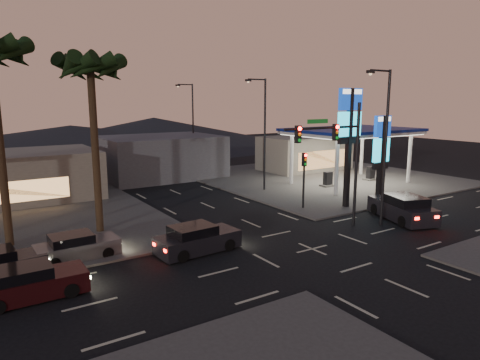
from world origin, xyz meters
TOP-DOWN VIEW (x-y plane):
  - ground at (0.00, 0.00)m, footprint 140.00×140.00m
  - corner_lot_ne at (16.00, 16.00)m, footprint 24.00×24.00m
  - gas_station at (16.00, 12.00)m, footprint 12.20×8.20m
  - convenience_store at (18.00, 21.00)m, footprint 10.00×6.00m
  - pylon_sign_tall at (8.50, 5.50)m, footprint 2.20×0.35m
  - pylon_sign_short at (11.00, 4.50)m, footprint 1.60×0.35m
  - traffic_signal_mast at (3.76, 1.99)m, footprint 6.10×0.39m
  - pedestal_signal at (5.50, 6.98)m, footprint 0.32×0.39m
  - streetlight_near at (6.79, 1.00)m, footprint 2.14×0.25m
  - streetlight_mid at (6.79, 14.00)m, footprint 2.14×0.25m
  - streetlight_far at (6.79, 28.00)m, footprint 2.14×0.25m
  - palm_a at (-9.00, 9.50)m, footprint 4.41×4.41m
  - building_far_mid at (2.00, 26.00)m, footprint 12.00×9.00m
  - hill_right at (15.00, 60.00)m, footprint 50.00×50.00m
  - hill_center at (0.00, 60.00)m, footprint 60.00×60.00m
  - car_lane_a_front at (-5.57, 3.08)m, footprint 4.78×2.23m
  - car_lane_a_mid at (-13.91, 1.90)m, footprint 4.42×1.88m
  - car_lane_b_front at (-11.28, 5.53)m, footprint 4.27×1.90m
  - suv_station at (9.24, 1.02)m, footprint 3.83×5.70m

SIDE VIEW (x-z plane):
  - ground at x=0.00m, z-range 0.00..0.00m
  - corner_lot_ne at x=16.00m, z-range 0.00..0.12m
  - car_lane_b_front at x=-11.28m, z-range -0.05..1.32m
  - car_lane_a_mid at x=-13.91m, z-range -0.05..1.38m
  - car_lane_a_front at x=-5.57m, z-range -0.05..1.47m
  - suv_station at x=9.24m, z-range -0.06..1.70m
  - convenience_store at x=18.00m, z-range 0.00..4.00m
  - hill_center at x=0.00m, z-range 0.00..4.00m
  - building_far_mid at x=2.00m, z-range 0.00..4.40m
  - hill_right at x=15.00m, z-range 0.00..5.00m
  - pedestal_signal at x=5.50m, z-range 0.77..5.07m
  - pylon_sign_short at x=11.00m, z-range 1.16..8.16m
  - gas_station at x=16.00m, z-range 2.34..7.82m
  - traffic_signal_mast at x=3.76m, z-range 1.23..9.23m
  - streetlight_near at x=6.79m, z-range 0.72..10.72m
  - streetlight_mid at x=6.79m, z-range 0.72..10.72m
  - streetlight_far at x=6.79m, z-range 0.72..10.72m
  - pylon_sign_tall at x=8.50m, z-range 1.89..10.89m
  - palm_a at x=-9.00m, z-range 4.00..14.86m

